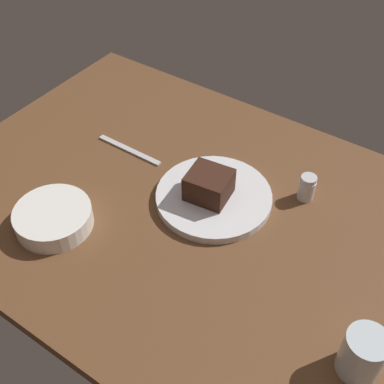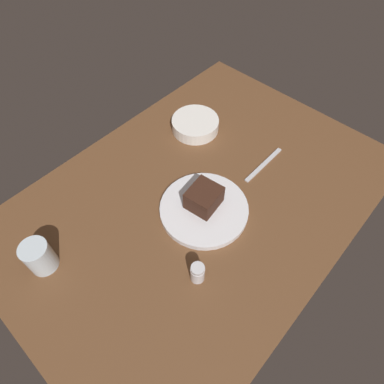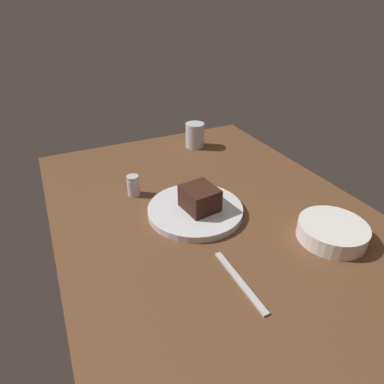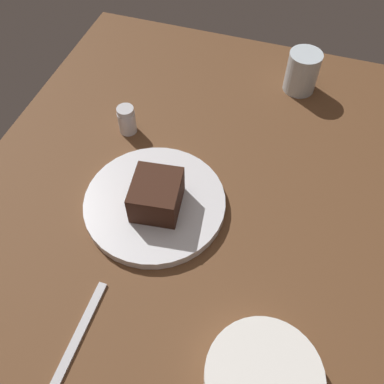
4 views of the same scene
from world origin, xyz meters
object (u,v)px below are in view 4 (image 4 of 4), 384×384
object	(u,v)px
water_glass	(302,72)
side_bowl	(263,379)
dessert_plate	(155,203)
salt_shaker	(127,120)
chocolate_cake_slice	(156,195)
butter_knife	(77,339)

from	to	relation	value
water_glass	side_bowl	size ratio (longest dim) A/B	0.57
water_glass	side_bowl	distance (cm)	66.24
dessert_plate	side_bowl	size ratio (longest dim) A/B	1.57
salt_shaker	dessert_plate	bearing A→B (deg)	-143.21
salt_shaker	water_glass	distance (cm)	40.94
chocolate_cake_slice	salt_shaker	xyz separation A→B (cm)	(17.56, 13.43, -1.96)
dessert_plate	side_bowl	bearing A→B (deg)	-133.48
dessert_plate	chocolate_cake_slice	xyz separation A→B (cm)	(-0.82, -0.91, 4.11)
salt_shaker	side_bowl	xyz separation A→B (cm)	(-41.07, -38.17, -0.95)
dessert_plate	butter_knife	world-z (taller)	dessert_plate
chocolate_cake_slice	butter_knife	bearing A→B (deg)	172.33
butter_knife	salt_shaker	bearing A→B (deg)	12.80
side_bowl	butter_knife	xyz separation A→B (cm)	(-2.56, 28.26, -1.90)
salt_shaker	butter_knife	xyz separation A→B (cm)	(-43.63, -9.92, -2.85)
chocolate_cake_slice	butter_knife	xyz separation A→B (cm)	(-26.07, 3.51, -4.81)
salt_shaker	water_glass	size ratio (longest dim) A/B	0.67
side_bowl	chocolate_cake_slice	bearing A→B (deg)	46.47
chocolate_cake_slice	side_bowl	distance (cm)	34.26
butter_knife	side_bowl	bearing A→B (deg)	-84.83
water_glass	butter_knife	bearing A→B (deg)	161.78
salt_shaker	chocolate_cake_slice	bearing A→B (deg)	-142.59
salt_shaker	side_bowl	size ratio (longest dim) A/B	0.38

